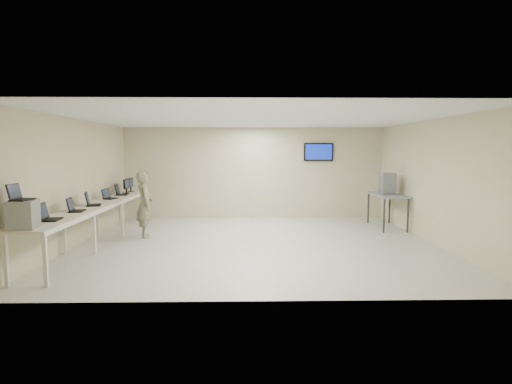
{
  "coord_description": "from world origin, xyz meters",
  "views": [
    {
      "loc": [
        -0.19,
        -8.89,
        2.11
      ],
      "look_at": [
        0.0,
        0.2,
        1.15
      ],
      "focal_mm": 28.0,
      "sensor_mm": 36.0,
      "label": 1
    }
  ],
  "objects_px": {
    "workbench": "(96,208)",
    "equipment_box": "(23,214)",
    "soldier": "(145,205)",
    "side_table": "(387,197)"
  },
  "relations": [
    {
      "from": "workbench",
      "to": "equipment_box",
      "type": "height_order",
      "value": "equipment_box"
    },
    {
      "from": "soldier",
      "to": "side_table",
      "type": "xyz_separation_m",
      "value": [
        6.28,
        1.08,
        0.05
      ]
    },
    {
      "from": "equipment_box",
      "to": "soldier",
      "type": "relative_size",
      "value": 0.27
    },
    {
      "from": "soldier",
      "to": "workbench",
      "type": "bearing_deg",
      "value": 105.76
    },
    {
      "from": "workbench",
      "to": "side_table",
      "type": "relative_size",
      "value": 3.92
    },
    {
      "from": "workbench",
      "to": "side_table",
      "type": "distance_m",
      "value": 7.4
    },
    {
      "from": "workbench",
      "to": "equipment_box",
      "type": "bearing_deg",
      "value": -91.31
    },
    {
      "from": "workbench",
      "to": "equipment_box",
      "type": "xyz_separation_m",
      "value": [
        -0.06,
        -2.75,
        0.29
      ]
    },
    {
      "from": "workbench",
      "to": "soldier",
      "type": "xyz_separation_m",
      "value": [
        0.91,
        0.68,
        -0.02
      ]
    },
    {
      "from": "equipment_box",
      "to": "workbench",
      "type": "bearing_deg",
      "value": 78.62
    }
  ]
}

